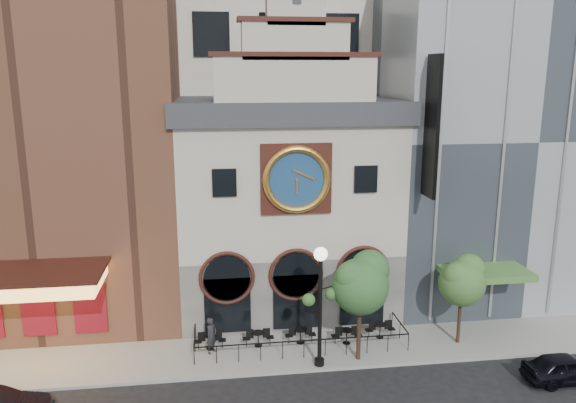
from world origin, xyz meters
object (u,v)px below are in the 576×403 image
(bistro_0, at_px, (210,340))
(bistro_1, at_px, (258,338))
(lamppost, at_px, (320,294))
(car_right, at_px, (566,368))
(bistro_4, at_px, (380,329))
(bistro_3, at_px, (347,335))
(pedestrian, at_px, (211,335))
(tree_left, at_px, (361,282))
(bistro_2, at_px, (300,335))
(tree_right, at_px, (463,279))

(bistro_0, bearing_deg, bistro_1, -0.32)
(lamppost, bearing_deg, car_right, -38.76)
(bistro_0, relative_size, bistro_1, 1.00)
(bistro_0, distance_m, bistro_4, 8.86)
(bistro_3, height_order, lamppost, lamppost)
(pedestrian, distance_m, lamppost, 6.07)
(bistro_0, xyz_separation_m, tree_left, (7.20, -1.92, 3.51))
(bistro_1, relative_size, pedestrian, 0.86)
(bistro_4, relative_size, lamppost, 0.27)
(pedestrian, bearing_deg, bistro_2, -46.83)
(car_right, distance_m, tree_left, 9.99)
(bistro_4, height_order, lamppost, lamppost)
(car_right, xyz_separation_m, tree_right, (-3.32, 4.04, 2.92))
(bistro_2, distance_m, car_right, 12.50)
(lamppost, xyz_separation_m, tree_right, (7.59, 1.35, -0.21))
(bistro_3, bearing_deg, tree_left, -81.44)
(car_right, bearing_deg, tree_left, 70.91)
(bistro_0, height_order, bistro_4, same)
(car_right, xyz_separation_m, pedestrian, (-15.98, 4.61, 0.41))
(bistro_0, xyz_separation_m, bistro_3, (6.96, -0.34, 0.00))
(bistro_0, relative_size, bistro_2, 1.00)
(car_right, bearing_deg, bistro_4, 54.84)
(bistro_1, distance_m, car_right, 14.51)
(pedestrian, bearing_deg, bistro_0, 49.98)
(bistro_3, distance_m, pedestrian, 6.89)
(bistro_3, distance_m, bistro_4, 1.94)
(bistro_4, relative_size, car_right, 0.41)
(tree_left, bearing_deg, bistro_0, 165.03)
(bistro_0, bearing_deg, bistro_3, -2.79)
(tree_left, bearing_deg, lamppost, -169.72)
(bistro_1, xyz_separation_m, bistro_4, (6.43, 0.10, 0.00))
(bistro_2, relative_size, lamppost, 0.27)
(bistro_2, xyz_separation_m, tree_left, (2.59, -1.95, 3.51))
(lamppost, bearing_deg, bistro_4, 7.81)
(bistro_4, bearing_deg, bistro_0, -179.47)
(bistro_0, height_order, bistro_1, same)
(bistro_2, height_order, car_right, car_right)
(pedestrian, bearing_deg, tree_left, -64.20)
(car_right, bearing_deg, bistro_3, 62.92)
(bistro_4, distance_m, tree_left, 4.37)
(bistro_2, xyz_separation_m, tree_right, (8.13, -0.97, 2.97))
(bistro_4, relative_size, tree_right, 0.34)
(bistro_1, relative_size, bistro_4, 1.00)
(bistro_0, relative_size, bistro_3, 1.00)
(bistro_1, xyz_separation_m, bistro_2, (2.18, 0.04, 0.00))
(pedestrian, distance_m, tree_left, 7.90)
(bistro_0, height_order, car_right, car_right)
(pedestrian, xyz_separation_m, lamppost, (5.07, -1.92, 2.72))
(bistro_2, distance_m, tree_right, 8.71)
(bistro_4, distance_m, lamppost, 5.43)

